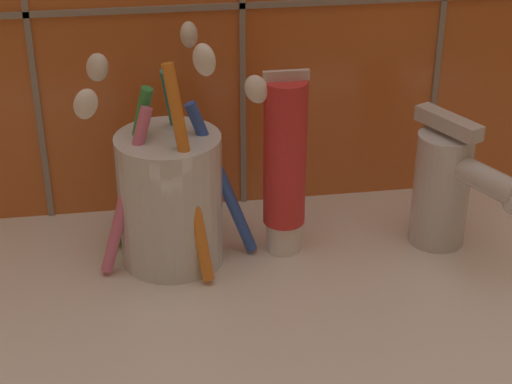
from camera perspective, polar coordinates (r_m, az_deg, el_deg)
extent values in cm
cube|color=silver|center=(64.23, -0.49, -7.68)|extent=(67.17, 30.39, 2.00)
cube|color=gray|center=(69.29, -2.33, 12.25)|extent=(77.17, 0.24, 0.50)
cylinder|color=silver|center=(65.82, -5.72, -0.48)|extent=(8.02, 8.02, 10.48)
cylinder|color=blue|center=(65.40, -2.28, 0.86)|extent=(5.43, 1.51, 12.83)
ellipsoid|color=white|center=(62.46, 0.03, 6.87)|extent=(2.47, 1.56, 2.64)
cylinder|color=teal|center=(67.48, -5.00, 2.79)|extent=(3.15, 5.74, 15.21)
ellipsoid|color=white|center=(66.91, -4.49, 10.41)|extent=(2.11, 2.63, 2.62)
cylinder|color=green|center=(65.96, -8.34, 1.45)|extent=(4.43, 3.07, 14.07)
ellipsoid|color=white|center=(63.92, -10.54, 8.17)|extent=(2.56, 2.23, 2.56)
cylinder|color=pink|center=(64.03, -8.66, 0.00)|extent=(4.95, 2.26, 12.99)
ellipsoid|color=white|center=(60.42, -11.29, 5.78)|extent=(2.55, 1.90, 2.61)
cylinder|color=orange|center=(61.85, -4.50, 1.07)|extent=(3.42, 3.88, 16.48)
ellipsoid|color=white|center=(56.98, -3.47, 8.79)|extent=(2.34, 2.45, 2.50)
cylinder|color=white|center=(68.64, 1.85, -2.85)|extent=(2.81, 2.81, 2.58)
cylinder|color=red|center=(65.27, 1.94, 2.57)|extent=(3.30, 3.30, 11.77)
cube|color=silver|center=(62.84, 2.03, 7.76)|extent=(3.47, 0.36, 0.80)
cylinder|color=silver|center=(69.69, 12.24, 0.20)|extent=(4.48, 4.48, 9.44)
cylinder|color=silver|center=(66.41, 14.66, 1.02)|extent=(4.93, 7.37, 2.02)
cube|color=silver|center=(67.29, 12.72, 4.51)|extent=(3.85, 6.02, 1.20)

